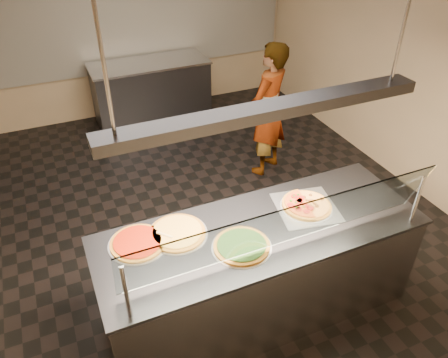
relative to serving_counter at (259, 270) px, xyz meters
name	(u,v)px	position (x,y,z in m)	size (l,w,h in m)	color
ground	(209,212)	(0.12, 1.45, -0.48)	(5.00, 6.00, 0.02)	black
wall_back	(131,16)	(0.12, 4.46, 1.03)	(5.00, 0.02, 3.00)	tan
wall_right	(406,55)	(2.63, 1.45, 1.03)	(0.02, 6.00, 3.00)	tan
tile_band	(133,30)	(0.12, 4.43, 0.83)	(4.90, 0.02, 1.20)	silver
serving_counter	(259,270)	(0.00, 0.00, 0.00)	(2.62, 0.94, 0.93)	#B7B7BC
sneeze_guard	(287,226)	(0.00, -0.34, 0.76)	(2.38, 0.18, 0.54)	#B7B7BC
perforated_tray	(306,207)	(0.47, 0.09, 0.47)	(0.57, 0.57, 0.01)	silver
half_pizza_pepperoni	(296,207)	(0.37, 0.09, 0.50)	(0.27, 0.43, 0.05)	brown
half_pizza_sausage	(316,202)	(0.56, 0.09, 0.49)	(0.27, 0.43, 0.04)	brown
pizza_spinach	(241,245)	(-0.23, -0.12, 0.48)	(0.46, 0.46, 0.03)	silver
pizza_cheese	(177,232)	(-0.62, 0.21, 0.48)	(0.47, 0.47, 0.03)	silver
pizza_tomato	(137,242)	(-0.93, 0.22, 0.48)	(0.44, 0.44, 0.03)	silver
pizza_spatula	(172,234)	(-0.67, 0.19, 0.49)	(0.28, 0.17, 0.02)	#B7B7BC
prep_table	(151,91)	(0.21, 4.00, 0.00)	(1.76, 0.74, 0.93)	#333338
worker	(268,111)	(1.15, 1.99, 0.38)	(0.62, 0.40, 1.69)	#22212A
heat_lamp_housing	(269,110)	(0.00, 0.00, 1.48)	(2.30, 0.18, 0.08)	#333338
lamp_rod_left	(101,47)	(-1.00, 0.00, 2.03)	(0.02, 0.02, 1.01)	#B7B7BC
lamp_rod_right	(408,8)	(1.00, 0.00, 2.03)	(0.02, 0.02, 1.01)	#B7B7BC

